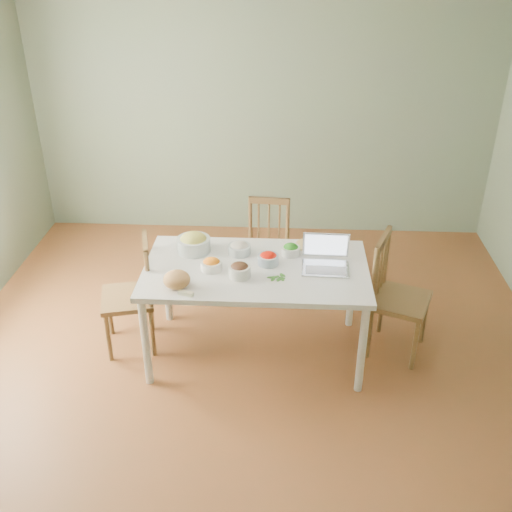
# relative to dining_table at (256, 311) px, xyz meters

# --- Properties ---
(floor) EXTENTS (5.00, 5.00, 0.00)m
(floor) POSITION_rel_dining_table_xyz_m (-0.05, -0.16, -0.41)
(floor) COLOR brown
(floor) RESTS_ON ground
(ceiling) EXTENTS (5.00, 5.00, 0.00)m
(ceiling) POSITION_rel_dining_table_xyz_m (-0.05, -0.16, 2.29)
(ceiling) COLOR white
(ceiling) RESTS_ON ground
(wall_back) EXTENTS (5.00, 0.00, 2.70)m
(wall_back) POSITION_rel_dining_table_xyz_m (-0.05, 2.34, 0.94)
(wall_back) COLOR slate
(wall_back) RESTS_ON ground
(dining_table) EXTENTS (1.74, 0.98, 0.81)m
(dining_table) POSITION_rel_dining_table_xyz_m (0.00, 0.00, 0.00)
(dining_table) COLOR white
(dining_table) RESTS_ON floor
(chair_far) EXTENTS (0.44, 0.42, 0.93)m
(chair_far) POSITION_rel_dining_table_xyz_m (0.05, 0.90, 0.06)
(chair_far) COLOR #412D17
(chair_far) RESTS_ON floor
(chair_left) EXTENTS (0.51, 0.52, 0.98)m
(chair_left) POSITION_rel_dining_table_xyz_m (-1.06, 0.04, 0.08)
(chair_left) COLOR #412D17
(chair_left) RESTS_ON floor
(chair_right) EXTENTS (0.57, 0.58, 1.03)m
(chair_right) POSITION_rel_dining_table_xyz_m (1.16, 0.09, 0.11)
(chair_right) COLOR #412D17
(chair_right) RESTS_ON floor
(bread_boule) EXTENTS (0.25, 0.25, 0.13)m
(bread_boule) POSITION_rel_dining_table_xyz_m (-0.56, -0.32, 0.47)
(bread_boule) COLOR tan
(bread_boule) RESTS_ON dining_table
(butter_stick) EXTENTS (0.12, 0.06, 0.03)m
(butter_stick) POSITION_rel_dining_table_xyz_m (-0.48, -0.42, 0.42)
(butter_stick) COLOR #FFFBD0
(butter_stick) RESTS_ON dining_table
(bowl_squash) EXTENTS (0.28, 0.28, 0.16)m
(bowl_squash) POSITION_rel_dining_table_xyz_m (-0.52, 0.23, 0.49)
(bowl_squash) COLOR tan
(bowl_squash) RESTS_ON dining_table
(bowl_carrot) EXTENTS (0.17, 0.17, 0.09)m
(bowl_carrot) POSITION_rel_dining_table_xyz_m (-0.34, -0.05, 0.45)
(bowl_carrot) COLOR orange
(bowl_carrot) RESTS_ON dining_table
(bowl_onion) EXTENTS (0.20, 0.20, 0.10)m
(bowl_onion) POSITION_rel_dining_table_xyz_m (-0.15, 0.21, 0.46)
(bowl_onion) COLOR silver
(bowl_onion) RESTS_ON dining_table
(bowl_mushroom) EXTENTS (0.18, 0.18, 0.11)m
(bowl_mushroom) POSITION_rel_dining_table_xyz_m (-0.12, -0.14, 0.46)
(bowl_mushroom) COLOR black
(bowl_mushroom) RESTS_ON dining_table
(bowl_redpep) EXTENTS (0.17, 0.17, 0.10)m
(bowl_redpep) POSITION_rel_dining_table_xyz_m (0.09, 0.06, 0.46)
(bowl_redpep) COLOR #B90306
(bowl_redpep) RESTS_ON dining_table
(bowl_broccoli) EXTENTS (0.19, 0.19, 0.09)m
(bowl_broccoli) POSITION_rel_dining_table_xyz_m (0.27, 0.22, 0.45)
(bowl_broccoli) COLOR #245117
(bowl_broccoli) RESTS_ON dining_table
(flatbread) EXTENTS (0.28, 0.28, 0.02)m
(flatbread) POSITION_rel_dining_table_xyz_m (0.41, 0.37, 0.42)
(flatbread) COLOR beige
(flatbread) RESTS_ON dining_table
(basil_bunch) EXTENTS (0.17, 0.17, 0.02)m
(basil_bunch) POSITION_rel_dining_table_xyz_m (0.16, -0.15, 0.42)
(basil_bunch) COLOR #195117
(basil_bunch) RESTS_ON dining_table
(laptop) EXTENTS (0.37, 0.33, 0.25)m
(laptop) POSITION_rel_dining_table_xyz_m (0.53, -0.01, 0.53)
(laptop) COLOR silver
(laptop) RESTS_ON dining_table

